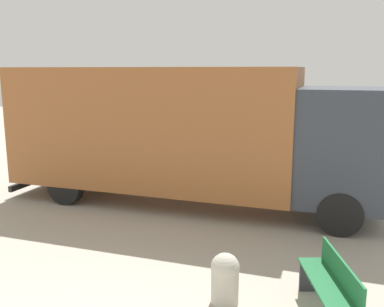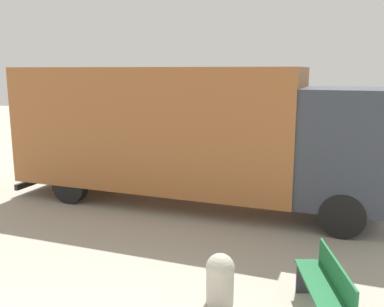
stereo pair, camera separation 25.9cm
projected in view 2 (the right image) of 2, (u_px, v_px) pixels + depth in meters
The scene contains 3 objects.
delivery_truck at pixel (187, 131), 10.61m from camera, with size 9.39×2.51×3.43m.
park_bench at pixel (326, 287), 5.75m from camera, with size 0.85×1.65×0.88m.
bollard_near_bench at pixel (220, 278), 6.22m from camera, with size 0.42×0.42×0.77m.
Camera 2 is at (2.64, -2.71, 3.37)m, focal length 40.00 mm.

